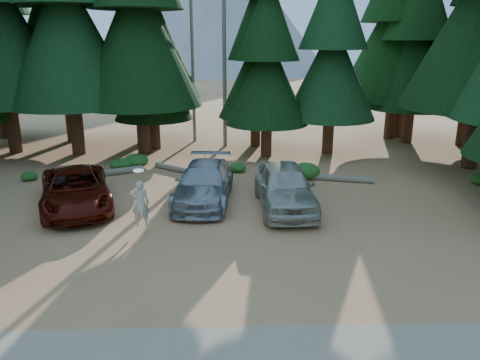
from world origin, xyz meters
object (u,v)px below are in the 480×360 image
Objects in this scene: log_left at (97,174)px; log_mid at (181,170)px; log_right at (322,177)px; red_pickup at (75,189)px; silver_minivan_right at (285,186)px; frisbee_player at (140,203)px; silver_minivan_center at (204,183)px.

log_left is 4.08m from log_mid.
red_pickup is at bearing -145.57° from log_right.
red_pickup is at bearing -89.57° from log_mid.
silver_minivan_right is 2.61× the size of frisbee_player.
log_right is at bearing 31.91° from silver_minivan_center.
red_pickup is at bearing -167.53° from silver_minivan_center.
log_right is (7.52, 6.11, -0.94)m from frisbee_player.
silver_minivan_right reaches higher than red_pickup.
red_pickup is at bearing -50.19° from frisbee_player.
silver_minivan_center is 1.55× the size of log_mid.
log_left is (-0.33, 4.29, -0.61)m from red_pickup.
silver_minivan_right is (3.22, -0.90, 0.11)m from silver_minivan_center.
red_pickup is 1.60× the size of log_mid.
silver_minivan_right is (8.27, -0.22, 0.12)m from red_pickup.
frisbee_player is at bearing -157.51° from silver_minivan_right.
silver_minivan_center is 6.22m from log_right.
frisbee_player reaches higher than log_mid.
frisbee_player is 0.42× the size of log_right.
log_left is at bearing -168.06° from log_right.
frisbee_player reaches higher than log_left.
silver_minivan_right is 4.42m from log_right.
log_right reaches higher than log_mid.
silver_minivan_right is 1.11× the size of log_right.
log_mid is (4.02, 0.71, -0.02)m from log_left.
log_left is at bearing 150.94° from silver_minivan_center.
silver_minivan_right is at bearing -11.76° from log_mid.
log_right is (5.50, 2.82, -0.63)m from silver_minivan_center.
log_left is (-8.60, 4.50, -0.73)m from silver_minivan_right.
log_left is at bearing -133.13° from log_mid.
silver_minivan_right is at bearing -10.79° from silver_minivan_center.
red_pickup is 1.03× the size of silver_minivan_center.
log_mid is 0.74× the size of log_right.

